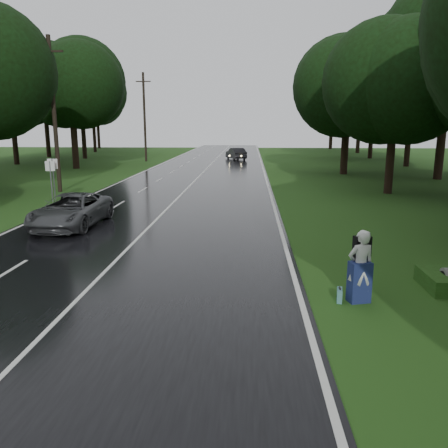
{
  "coord_description": "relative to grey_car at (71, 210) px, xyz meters",
  "views": [
    {
      "loc": [
        4.44,
        -10.88,
        4.49
      ],
      "look_at": [
        3.56,
        4.48,
        1.1
      ],
      "focal_mm": 36.28,
      "sensor_mm": 36.0,
      "label": 1
    }
  ],
  "objects": [
    {
      "name": "ground",
      "position": [
        3.46,
        -8.45,
        -0.76
      ],
      "size": [
        160.0,
        160.0,
        0.0
      ],
      "primitive_type": "plane",
      "color": "#224915",
      "rests_on": "ground"
    },
    {
      "name": "road_sign_b",
      "position": [
        -3.74,
        6.84,
        -0.76
      ],
      "size": [
        0.61,
        0.1,
        2.52
      ],
      "primitive_type": null,
      "color": "white",
      "rests_on": "ground"
    },
    {
      "name": "suitcase",
      "position": [
        10.27,
        -8.11,
        -0.6
      ],
      "size": [
        0.2,
        0.47,
        0.32
      ],
      "primitive_type": "cube",
      "rotation": [
        0.0,
        0.0,
        6.11
      ],
      "color": "teal",
      "rests_on": "ground"
    },
    {
      "name": "tree_left_f",
      "position": [
        -14.32,
        40.93,
        -0.76
      ],
      "size": [
        10.98,
        10.98,
        17.16
      ],
      "primitive_type": null,
      "color": "black",
      "rests_on": "ground"
    },
    {
      "name": "tree_right_f",
      "position": [
        20.42,
        41.27,
        -0.76
      ],
      "size": [
        9.67,
        9.67,
        15.1
      ],
      "primitive_type": null,
      "color": "black",
      "rests_on": "ground"
    },
    {
      "name": "tree_right_d",
      "position": [
        17.1,
        11.14,
        -0.76
      ],
      "size": [
        8.0,
        8.0,
        12.5
      ],
      "primitive_type": null,
      "color": "black",
      "rests_on": "ground"
    },
    {
      "name": "lane_center",
      "position": [
        3.46,
        11.55,
        -0.71
      ],
      "size": [
        0.12,
        140.0,
        0.01
      ],
      "primitive_type": "cube",
      "color": "silver",
      "rests_on": "road"
    },
    {
      "name": "tree_left_e",
      "position": [
        -10.18,
        27.01,
        -0.76
      ],
      "size": [
        9.71,
        9.71,
        15.17
      ],
      "primitive_type": null,
      "color": "black",
      "rests_on": "ground"
    },
    {
      "name": "utility_pole_mid",
      "position": [
        -5.04,
        10.64,
        -0.76
      ],
      "size": [
        1.8,
        0.28,
        10.08
      ],
      "primitive_type": null,
      "color": "black",
      "rests_on": "ground"
    },
    {
      "name": "hitchhiker",
      "position": [
        10.76,
        -8.1,
        0.13
      ],
      "size": [
        0.79,
        0.75,
        1.91
      ],
      "color": "silver",
      "rests_on": "ground"
    },
    {
      "name": "grey_car",
      "position": [
        0.0,
        0.0,
        0.0
      ],
      "size": [
        2.51,
        5.24,
        1.44
      ],
      "primitive_type": "imported",
      "rotation": [
        0.0,
        0.0,
        6.26
      ],
      "color": "#414446",
      "rests_on": "road"
    },
    {
      "name": "far_car",
      "position": [
        6.06,
        40.14,
        0.02
      ],
      "size": [
        2.99,
        4.78,
        1.49
      ],
      "primitive_type": "imported",
      "rotation": [
        0.0,
        0.0,
        3.48
      ],
      "color": "black",
      "rests_on": "road"
    },
    {
      "name": "road_sign_a",
      "position": [
        -3.74,
        6.49,
        -0.76
      ],
      "size": [
        0.58,
        0.1,
        2.41
      ],
      "primitive_type": null,
      "color": "white",
      "rests_on": "ground"
    },
    {
      "name": "utility_pole_far",
      "position": [
        -5.04,
        36.77,
        -0.76
      ],
      "size": [
        1.8,
        0.28,
        10.61
      ],
      "primitive_type": null,
      "color": "black",
      "rests_on": "ground"
    },
    {
      "name": "tree_right_e",
      "position": [
        16.57,
        23.19,
        -0.76
      ],
      "size": [
        8.49,
        8.49,
        13.26
      ],
      "primitive_type": null,
      "color": "black",
      "rests_on": "ground"
    },
    {
      "name": "road",
      "position": [
        3.46,
        11.55,
        -0.74
      ],
      "size": [
        12.0,
        140.0,
        0.04
      ],
      "primitive_type": "cube",
      "color": "black",
      "rests_on": "ground"
    }
  ]
}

